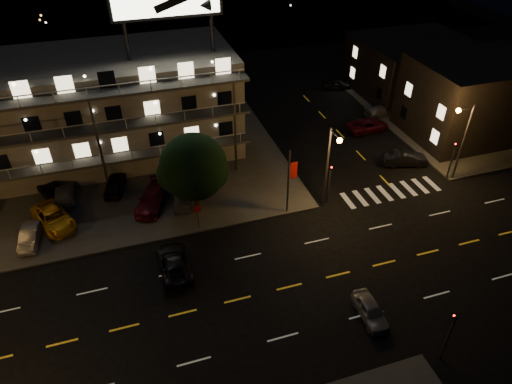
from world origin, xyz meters
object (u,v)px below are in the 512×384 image
object	(u,v)px
lot_car_4	(184,195)
road_car_west	(174,263)
lot_car_2	(54,218)
road_car_east	(370,310)
lot_car_7	(64,193)
side_car_0	(405,159)
tree	(193,169)

from	to	relation	value
lot_car_4	road_car_west	distance (m)	8.51
lot_car_2	lot_car_4	distance (m)	11.23
road_car_east	lot_car_2	bearing A→B (deg)	143.82
lot_car_7	side_car_0	xyz separation A→B (m)	(33.44, -4.36, -0.06)
lot_car_4	road_car_west	xyz separation A→B (m)	(-2.26, -8.21, -0.19)
side_car_0	road_car_east	distance (m)	20.84
side_car_0	road_car_east	bearing A→B (deg)	156.73
tree	road_car_west	size ratio (longest dim) A/B	1.50
road_car_west	lot_car_2	bearing A→B (deg)	-42.87
lot_car_4	road_car_east	size ratio (longest dim) A/B	1.19
lot_car_2	side_car_0	size ratio (longest dim) A/B	1.15
lot_car_7	road_car_east	xyz separation A→B (m)	(20.35, -20.59, -0.19)
side_car_0	road_car_west	xyz separation A→B (m)	(-25.22, -7.68, -0.05)
lot_car_4	road_car_east	bearing A→B (deg)	-45.21
tree	road_car_west	bearing A→B (deg)	-115.38
lot_car_2	lot_car_7	distance (m)	3.75
tree	lot_car_4	bearing A→B (deg)	116.66
lot_car_7	road_car_west	xyz separation A→B (m)	(8.21, -12.04, -0.10)
lot_car_7	road_car_east	size ratio (longest dim) A/B	1.24
lot_car_2	lot_car_7	bearing A→B (deg)	55.01
lot_car_7	road_car_east	distance (m)	28.95
lot_car_4	road_car_west	size ratio (longest dim) A/B	0.86
lot_car_7	side_car_0	distance (m)	33.72
road_car_west	tree	bearing A→B (deg)	-115.22
road_car_east	lot_car_7	bearing A→B (deg)	137.20
lot_car_4	road_car_east	world-z (taller)	lot_car_4
lot_car_7	road_car_west	size ratio (longest dim) A/B	0.90
tree	lot_car_2	bearing A→B (deg)	171.37
lot_car_4	lot_car_7	world-z (taller)	lot_car_4
road_car_east	road_car_west	xyz separation A→B (m)	(-12.14, 8.55, 0.08)
side_car_0	lot_car_4	bearing A→B (deg)	104.29
lot_car_4	lot_car_7	size ratio (longest dim) A/B	0.96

